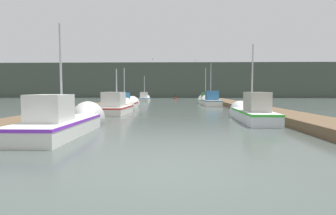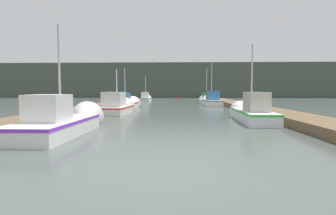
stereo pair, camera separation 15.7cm
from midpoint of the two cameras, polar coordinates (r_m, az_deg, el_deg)
ground_plane at (r=5.49m, az=-1.23°, el=-13.92°), size 200.00×200.00×0.00m
dock_left at (r=22.31m, az=-15.46°, el=-0.09°), size 2.25×40.00×0.42m
dock_right at (r=22.14m, az=18.10°, el=-0.17°), size 2.25×40.00×0.42m
distant_shore_ridge at (r=64.83m, az=1.81°, el=5.72°), size 120.00×16.00×7.65m
fishing_boat_0 at (r=11.07m, az=-21.24°, el=-2.86°), size 1.79×5.66×4.67m
fishing_boat_1 at (r=14.98m, az=17.84°, el=-0.91°), size 1.64×5.97×4.50m
fishing_boat_2 at (r=19.33m, az=-10.69°, el=0.21°), size 1.90×4.86×3.72m
fishing_boat_3 at (r=24.02m, az=-8.89°, el=0.77°), size 2.00×5.50×4.13m
fishing_boat_4 at (r=29.28m, az=9.49°, el=1.44°), size 1.74×5.74×5.04m
fishing_boat_5 at (r=34.16m, az=8.44°, el=1.60°), size 1.81×5.25×5.03m
fishing_boat_6 at (r=39.01m, az=-4.72°, el=1.98°), size 1.56×5.86×4.10m
mooring_piling_0 at (r=42.79m, az=-5.40°, el=2.47°), size 0.32×0.32×1.35m
mooring_piling_1 at (r=35.96m, az=10.07°, el=2.14°), size 0.28×0.28×1.30m
channel_buoy at (r=48.02m, az=2.04°, el=1.98°), size 0.44×0.44×0.94m
seagull_lead at (r=27.82m, az=-2.82°, el=10.39°), size 0.30×0.56×0.12m
seagull_1 at (r=31.36m, az=6.48°, el=10.21°), size 0.56×0.30×0.12m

